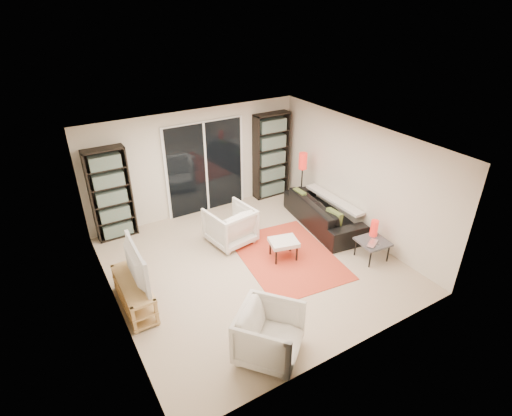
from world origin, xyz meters
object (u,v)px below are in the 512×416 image
object	(u,v)px
floor_lamp	(303,167)
side_table	(373,243)
bookshelf_right	(271,156)
tv_stand	(134,293)
bookshelf_left	(111,195)
sofa	(323,212)
ottoman	(284,243)
armchair_front	(269,334)
armchair_back	(230,225)

from	to	relation	value
floor_lamp	side_table	bearing A→B (deg)	-91.68
bookshelf_right	tv_stand	bearing A→B (deg)	-150.40
bookshelf_left	side_table	size ratio (longest dim) A/B	3.31
side_table	floor_lamp	bearing A→B (deg)	88.32
side_table	floor_lamp	xyz separation A→B (m)	(0.07, 2.39, 0.69)
sofa	ottoman	xyz separation A→B (m)	(-1.46, -0.60, 0.03)
bookshelf_right	sofa	world-z (taller)	bookshelf_right
sofa	ottoman	distance (m)	1.58
bookshelf_left	floor_lamp	size ratio (longest dim) A/B	1.41
bookshelf_left	ottoman	distance (m)	3.61
ottoman	side_table	world-z (taller)	same
sofa	side_table	world-z (taller)	sofa
sofa	armchair_front	size ratio (longest dim) A/B	2.52
armchair_back	ottoman	distance (m)	1.20
armchair_front	floor_lamp	world-z (taller)	floor_lamp
bookshelf_left	side_table	distance (m)	5.26
bookshelf_left	armchair_back	bearing A→B (deg)	-36.46
armchair_front	armchair_back	bearing A→B (deg)	32.87
armchair_back	armchair_front	distance (m)	3.03
bookshelf_left	armchair_front	bearing A→B (deg)	-76.36
tv_stand	ottoman	world-z (taller)	tv_stand
sofa	armchair_back	distance (m)	2.12
bookshelf_right	tv_stand	size ratio (longest dim) A/B	1.66
armchair_front	sofa	bearing A→B (deg)	-0.31
tv_stand	armchair_back	distance (m)	2.42
armchair_front	ottoman	world-z (taller)	armchair_front
bookshelf_left	tv_stand	xyz separation A→B (m)	(-0.29, -2.36, -0.71)
sofa	side_table	size ratio (longest dim) A/B	3.69
tv_stand	side_table	xyz separation A→B (m)	(4.31, -1.00, 0.10)
armchair_back	bookshelf_right	bearing A→B (deg)	-151.97
bookshelf_right	armchair_back	distance (m)	2.48
side_table	sofa	bearing A→B (deg)	89.68
bookshelf_left	armchair_front	world-z (taller)	bookshelf_left
tv_stand	bookshelf_left	bearing A→B (deg)	82.86
sofa	bookshelf_right	bearing A→B (deg)	12.98
bookshelf_right	side_table	xyz separation A→B (m)	(0.16, -3.35, -0.69)
armchair_back	floor_lamp	bearing A→B (deg)	-176.43
armchair_front	bookshelf_right	bearing A→B (deg)	17.14
armchair_back	side_table	xyz separation A→B (m)	(2.07, -1.92, -0.03)
armchair_back	side_table	world-z (taller)	armchair_back
side_table	armchair_back	bearing A→B (deg)	137.16
armchair_back	armchair_front	bearing A→B (deg)	63.84
armchair_front	floor_lamp	distance (m)	4.58
tv_stand	sofa	distance (m)	4.34
armchair_front	ottoman	xyz separation A→B (m)	(1.51, 1.86, -0.05)
ottoman	side_table	size ratio (longest dim) A/B	1.04
armchair_back	side_table	bearing A→B (deg)	128.20
floor_lamp	bookshelf_right	bearing A→B (deg)	103.57
bookshelf_left	floor_lamp	distance (m)	4.19
sofa	side_table	bearing A→B (deg)	-172.55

